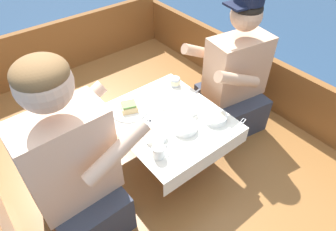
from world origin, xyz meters
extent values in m
plane|color=navy|center=(0.00, 0.00, 0.00)|extent=(60.00, 60.00, 0.00)
cube|color=brown|center=(0.00, 0.00, 0.16)|extent=(2.05, 3.13, 0.33)
cube|color=brown|center=(0.99, 0.00, 0.53)|extent=(0.06, 3.13, 0.40)
cube|color=brown|center=(0.00, 1.54, 0.56)|extent=(1.93, 0.06, 0.46)
cylinder|color=#B2B2B7|center=(0.00, 0.06, 0.51)|extent=(0.07, 0.07, 0.36)
cube|color=brown|center=(0.00, 0.06, 0.69)|extent=(0.58, 0.67, 0.02)
cube|color=white|center=(0.00, 0.06, 0.70)|extent=(0.61, 0.70, 0.00)
cube|color=white|center=(0.00, -0.29, 0.65)|extent=(0.61, 0.00, 0.10)
cube|color=white|center=(0.00, 0.40, 0.65)|extent=(0.61, 0.00, 0.10)
cube|color=#333847|center=(-0.61, 0.01, 0.46)|extent=(0.37, 0.45, 0.26)
cube|color=beige|center=(-0.61, 0.01, 0.84)|extent=(0.40, 0.23, 0.50)
sphere|color=beige|center=(-0.61, 0.01, 1.25)|extent=(0.22, 0.22, 0.22)
ellipsoid|color=brown|center=(-0.61, 0.01, 1.30)|extent=(0.21, 0.21, 0.12)
cylinder|color=beige|center=(-0.46, 0.19, 0.93)|extent=(0.34, 0.08, 0.21)
cylinder|color=beige|center=(-0.45, -0.17, 0.93)|extent=(0.34, 0.08, 0.21)
cube|color=#333847|center=(0.61, 0.09, 0.46)|extent=(0.43, 0.49, 0.26)
cube|color=tan|center=(0.61, 0.09, 0.80)|extent=(0.43, 0.28, 0.43)
sphere|color=tan|center=(0.61, 0.09, 1.16)|extent=(0.19, 0.19, 0.19)
ellipsoid|color=black|center=(0.61, 0.09, 1.20)|extent=(0.18, 0.18, 0.11)
cylinder|color=tan|center=(0.43, -0.07, 0.86)|extent=(0.34, 0.12, 0.21)
cylinder|color=tan|center=(0.49, 0.29, 0.86)|extent=(0.34, 0.12, 0.21)
cube|color=black|center=(0.53, 0.10, 1.23)|extent=(0.12, 0.15, 0.01)
cylinder|color=white|center=(-0.14, 0.25, 0.71)|extent=(0.22, 0.22, 0.01)
cylinder|color=white|center=(0.10, 0.19, 0.71)|extent=(0.21, 0.21, 0.01)
cube|color=#E0BC7F|center=(-0.14, 0.25, 0.73)|extent=(0.12, 0.11, 0.04)
cube|color=#669347|center=(-0.14, 0.25, 0.76)|extent=(0.10, 0.09, 0.01)
cylinder|color=white|center=(0.01, -0.08, 0.73)|extent=(0.14, 0.14, 0.04)
cylinder|color=beige|center=(0.01, -0.08, 0.74)|extent=(0.11, 0.11, 0.02)
cylinder|color=white|center=(0.20, -0.13, 0.73)|extent=(0.13, 0.13, 0.04)
cylinder|color=beige|center=(0.20, -0.13, 0.74)|extent=(0.11, 0.11, 0.02)
cylinder|color=white|center=(-0.15, -0.03, 0.73)|extent=(0.12, 0.12, 0.04)
cylinder|color=beige|center=(-0.15, -0.03, 0.74)|extent=(0.10, 0.10, 0.02)
cylinder|color=white|center=(-0.22, -0.14, 0.74)|extent=(0.06, 0.06, 0.07)
torus|color=white|center=(-0.18, -0.14, 0.74)|extent=(0.04, 0.01, 0.04)
cylinder|color=#3D2314|center=(-0.22, -0.14, 0.76)|extent=(0.05, 0.05, 0.01)
cylinder|color=white|center=(0.13, 0.00, 0.73)|extent=(0.06, 0.06, 0.05)
torus|color=white|center=(0.17, 0.00, 0.74)|extent=(0.04, 0.01, 0.04)
cylinder|color=#3D2314|center=(0.13, 0.00, 0.75)|extent=(0.05, 0.05, 0.01)
cylinder|color=silver|center=(0.24, 0.28, 0.73)|extent=(0.06, 0.06, 0.05)
cylinder|color=beige|center=(0.24, 0.28, 0.73)|extent=(0.07, 0.07, 0.03)
cube|color=silver|center=(0.26, 0.12, 0.71)|extent=(0.17, 0.06, 0.00)
cube|color=silver|center=(-0.11, 0.05, 0.71)|extent=(0.04, 0.17, 0.00)
ellipsoid|color=silver|center=(-0.09, 0.12, 0.71)|extent=(0.04, 0.02, 0.01)
cube|color=silver|center=(0.26, -0.25, 0.71)|extent=(0.17, 0.05, 0.00)
cube|color=silver|center=(0.32, -0.24, 0.71)|extent=(0.04, 0.03, 0.00)
cube|color=silver|center=(-0.21, 0.05, 0.71)|extent=(0.16, 0.08, 0.00)
cube|color=silver|center=(-0.28, 0.08, 0.71)|extent=(0.04, 0.03, 0.00)
cube|color=silver|center=(-0.08, 0.11, 0.71)|extent=(0.16, 0.08, 0.00)
ellipsoid|color=silver|center=(-0.02, 0.13, 0.71)|extent=(0.04, 0.02, 0.01)
camera|label=1|loc=(-0.81, -0.96, 1.88)|focal=32.00mm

